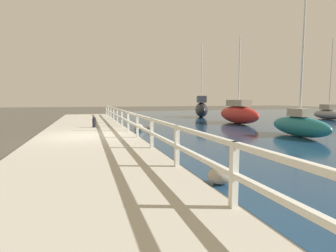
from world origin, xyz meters
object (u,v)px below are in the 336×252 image
at_px(sailboat_gray, 329,113).
at_px(sailboat_teal, 299,124).
at_px(sailboat_black, 201,108).
at_px(sailboat_red, 238,113).
at_px(mooring_bollard, 94,122).

bearing_deg(sailboat_gray, sailboat_teal, -133.15).
bearing_deg(sailboat_gray, sailboat_black, 157.76).
xyz_separation_m(sailboat_gray, sailboat_red, (-10.47, -1.23, 0.21)).
relative_size(sailboat_teal, sailboat_black, 0.96).
relative_size(mooring_bollard, sailboat_red, 0.09).
xyz_separation_m(sailboat_black, sailboat_red, (-0.40, -7.71, -0.15)).
bearing_deg(mooring_bollard, sailboat_gray, 9.40).
xyz_separation_m(sailboat_teal, sailboat_gray, (11.57, 8.50, -0.03)).
bearing_deg(sailboat_red, sailboat_gray, 8.68).
bearing_deg(sailboat_black, sailboat_red, -73.24).
height_order(sailboat_gray, sailboat_red, sailboat_gray).
bearing_deg(sailboat_red, sailboat_black, 89.03).
height_order(mooring_bollard, sailboat_teal, sailboat_teal).
xyz_separation_m(mooring_bollard, sailboat_gray, (21.28, 3.52, 0.00)).
relative_size(mooring_bollard, sailboat_black, 0.08).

